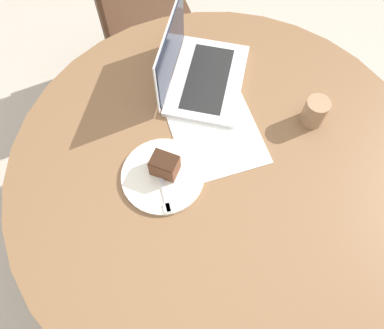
% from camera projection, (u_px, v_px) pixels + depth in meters
% --- Properties ---
extents(ground_plane, '(12.00, 12.00, 0.00)m').
position_uv_depth(ground_plane, '(210.00, 232.00, 1.76)').
color(ground_plane, '#B7AD9E').
extents(dining_table, '(1.29, 1.29, 0.71)m').
position_uv_depth(dining_table, '(218.00, 184.00, 1.25)').
color(dining_table, brown).
rests_on(dining_table, ground_plane).
extents(chair, '(0.58, 0.58, 0.90)m').
position_uv_depth(chair, '(131.00, 16.00, 1.74)').
color(chair, '#472D1E').
rests_on(chair, ground_plane).
extents(paper_document, '(0.47, 0.44, 0.00)m').
position_uv_depth(paper_document, '(211.00, 121.00, 1.19)').
color(paper_document, white).
rests_on(paper_document, dining_table).
extents(plate, '(0.24, 0.24, 0.01)m').
position_uv_depth(plate, '(163.00, 176.00, 1.10)').
color(plate, silver).
rests_on(plate, dining_table).
extents(cake_slice, '(0.09, 0.08, 0.07)m').
position_uv_depth(cake_slice, '(165.00, 165.00, 1.07)').
color(cake_slice, brown).
rests_on(cake_slice, plate).
extents(fork, '(0.15, 0.12, 0.00)m').
position_uv_depth(fork, '(164.00, 191.00, 1.07)').
color(fork, silver).
rests_on(fork, plate).
extents(coffee_glass, '(0.07, 0.07, 0.09)m').
position_uv_depth(coffee_glass, '(315.00, 112.00, 1.15)').
color(coffee_glass, '#997556').
rests_on(coffee_glass, dining_table).
extents(laptop, '(0.36, 0.41, 0.23)m').
position_uv_depth(laptop, '(198.00, 72.00, 1.23)').
color(laptop, silver).
rests_on(laptop, dining_table).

